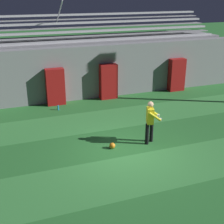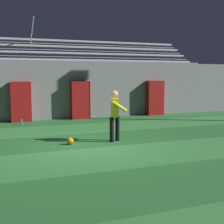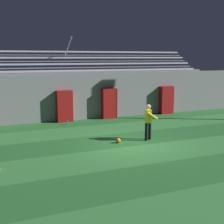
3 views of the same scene
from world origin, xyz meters
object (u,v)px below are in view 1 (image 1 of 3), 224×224
at_px(padding_pillar_far_right, 177,75).
at_px(soccer_ball, 112,146).
at_px(padding_pillar_gate_left, 55,87).
at_px(goalkeeper, 150,120).
at_px(water_bottle, 58,108).
at_px(padding_pillar_gate_right, 108,82).

bearing_deg(padding_pillar_far_right, soccer_ball, -137.36).
relative_size(padding_pillar_gate_left, goalkeeper, 1.11).
distance_m(soccer_ball, water_bottle, 4.78).
height_order(soccer_ball, water_bottle, water_bottle).
bearing_deg(padding_pillar_gate_left, padding_pillar_far_right, 0.00).
relative_size(padding_pillar_far_right, soccer_ball, 8.46).
distance_m(padding_pillar_gate_right, goalkeeper, 5.55).
distance_m(padding_pillar_gate_right, padding_pillar_far_right, 4.17).
bearing_deg(padding_pillar_gate_left, padding_pillar_gate_right, 0.00).
bearing_deg(goalkeeper, water_bottle, 119.09).
bearing_deg(goalkeeper, padding_pillar_gate_left, 114.62).
relative_size(padding_pillar_far_right, goalkeeper, 1.11).
bearing_deg(padding_pillar_gate_right, goalkeeper, -93.08).
xyz_separation_m(padding_pillar_gate_right, water_bottle, (-2.91, -0.85, -0.81)).
xyz_separation_m(soccer_ball, water_bottle, (-1.11, 4.65, 0.01)).
xyz_separation_m(padding_pillar_gate_left, soccer_ball, (1.04, -5.50, -0.82)).
height_order(goalkeeper, water_bottle, goalkeeper).
bearing_deg(padding_pillar_gate_left, soccer_ball, -79.32).
xyz_separation_m(padding_pillar_far_right, water_bottle, (-7.08, -0.85, -0.81)).
distance_m(padding_pillar_far_right, goalkeeper, 7.12).
bearing_deg(water_bottle, padding_pillar_far_right, 6.87).
bearing_deg(padding_pillar_gate_right, soccer_ball, -108.13).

